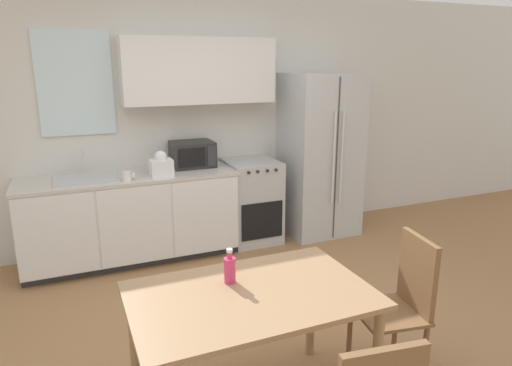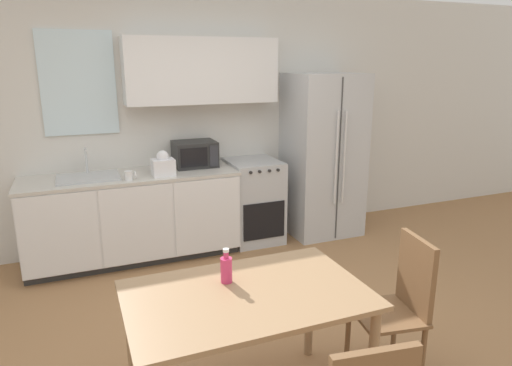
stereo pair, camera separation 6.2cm
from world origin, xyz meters
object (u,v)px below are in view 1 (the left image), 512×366
at_px(dining_chair_side, 403,297).
at_px(oven_range, 251,201).
at_px(dining_table, 251,309).
at_px(drink_bottle, 230,269).
at_px(microwave, 192,154).
at_px(coffee_mug, 128,176).
at_px(refrigerator, 320,155).

bearing_deg(dining_chair_side, oven_range, 9.49).
height_order(dining_table, drink_bottle, drink_bottle).
xyz_separation_m(oven_range, microwave, (-0.63, 0.10, 0.56)).
distance_m(microwave, coffee_mug, 0.80).
distance_m(microwave, drink_bottle, 2.45).
bearing_deg(refrigerator, drink_bottle, -130.36).
height_order(dining_table, dining_chair_side, dining_chair_side).
bearing_deg(microwave, dining_table, -98.67).
bearing_deg(microwave, coffee_mug, -154.66).
bearing_deg(refrigerator, dining_chair_side, -108.85).
xyz_separation_m(refrigerator, dining_chair_side, (-0.84, -2.45, -0.39)).
xyz_separation_m(oven_range, drink_bottle, (-1.08, -2.30, 0.39)).
height_order(microwave, coffee_mug, microwave).
relative_size(dining_table, drink_bottle, 6.45).
bearing_deg(dining_table, refrigerator, 52.43).
distance_m(refrigerator, dining_table, 3.06).
relative_size(coffee_mug, dining_chair_side, 0.11).
xyz_separation_m(dining_table, drink_bottle, (-0.06, 0.16, 0.18)).
bearing_deg(oven_range, dining_table, -112.49).
bearing_deg(microwave, oven_range, -9.01).
xyz_separation_m(microwave, dining_chair_side, (0.63, -2.60, -0.48)).
height_order(refrigerator, coffee_mug, refrigerator).
distance_m(refrigerator, drink_bottle, 2.97).
distance_m(oven_range, microwave, 0.85).
height_order(microwave, dining_chair_side, microwave).
xyz_separation_m(oven_range, refrigerator, (0.84, -0.04, 0.46)).
bearing_deg(dining_table, drink_bottle, 111.37).
bearing_deg(drink_bottle, dining_chair_side, -10.06).
height_order(oven_range, refrigerator, refrigerator).
height_order(coffee_mug, dining_table, coffee_mug).
xyz_separation_m(dining_chair_side, drink_bottle, (-1.08, 0.19, 0.31)).
relative_size(refrigerator, coffee_mug, 17.31).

